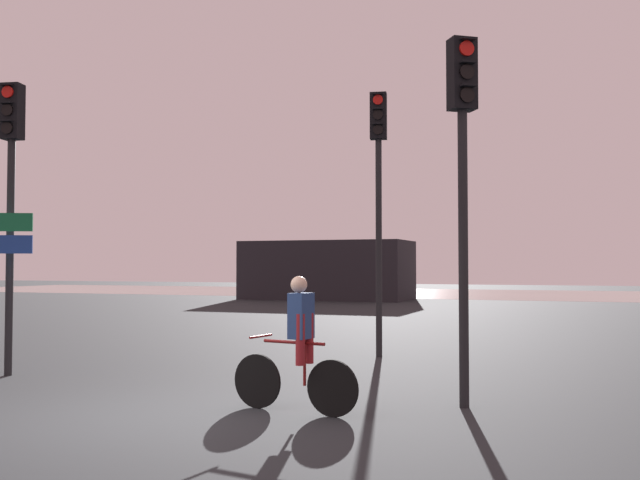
# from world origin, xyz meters

# --- Properties ---
(ground_plane) EXTENTS (120.00, 120.00, 0.00)m
(ground_plane) POSITION_xyz_m (0.00, 0.00, 0.00)
(ground_plane) COLOR black
(water_strip) EXTENTS (80.00, 16.00, 0.01)m
(water_strip) POSITION_xyz_m (0.00, 38.09, 0.00)
(water_strip) COLOR gray
(water_strip) RESTS_ON ground
(distant_building) EXTENTS (8.53, 4.00, 3.02)m
(distant_building) POSITION_xyz_m (-7.66, 28.09, 1.51)
(distant_building) COLOR black
(distant_building) RESTS_ON ground
(traffic_light_center) EXTENTS (0.36, 0.38, 5.09)m
(traffic_light_center) POSITION_xyz_m (1.19, 6.39, 3.50)
(traffic_light_center) COLOR black
(traffic_light_center) RESTS_ON ground
(traffic_light_near_right) EXTENTS (0.40, 0.42, 4.59)m
(traffic_light_near_right) POSITION_xyz_m (3.49, 2.05, 3.18)
(traffic_light_near_right) COLOR black
(traffic_light_near_right) RESTS_ON ground
(traffic_light_near_left) EXTENTS (0.36, 0.38, 4.67)m
(traffic_light_near_left) POSITION_xyz_m (-3.71, 2.10, 3.24)
(traffic_light_near_left) COLOR black
(traffic_light_near_left) RESTS_ON ground
(cyclist) EXTENTS (1.69, 0.49, 1.62)m
(cyclist) POSITION_xyz_m (1.70, 1.04, 0.82)
(cyclist) COLOR black
(cyclist) RESTS_ON ground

